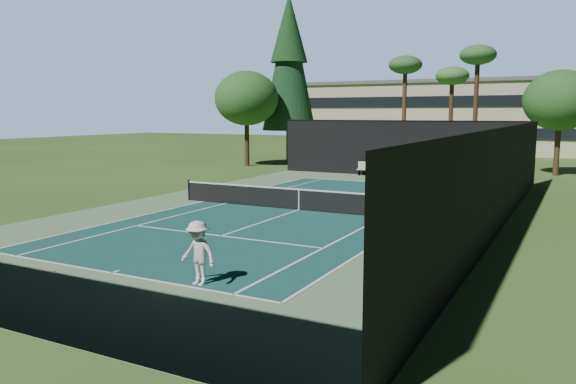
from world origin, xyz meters
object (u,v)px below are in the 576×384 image
object	(u,v)px
tennis_net	(299,198)
tennis_ball_d	(284,193)
tennis_ball_c	(394,200)
trash_bin	(371,169)
tennis_ball_a	(54,271)
player	(198,253)
park_bench	(367,168)
tennis_ball_b	(271,195)

from	to	relation	value
tennis_net	tennis_ball_d	bearing A→B (deg)	125.25
tennis_net	tennis_ball_c	bearing A→B (deg)	58.02
tennis_net	tennis_ball_c	world-z (taller)	tennis_net
trash_bin	tennis_ball_a	bearing A→B (deg)	-89.25
tennis_ball_d	trash_bin	world-z (taller)	trash_bin
tennis_net	player	xyz separation A→B (m)	(2.82, -11.58, 0.30)
tennis_ball_c	trash_bin	xyz separation A→B (m)	(-5.01, 10.83, 0.44)
tennis_ball_d	trash_bin	distance (m)	11.45
tennis_ball_c	park_bench	world-z (taller)	park_bench
player	tennis_ball_a	world-z (taller)	player
tennis_ball_c	tennis_net	bearing A→B (deg)	-121.98
tennis_net	tennis_ball_d	world-z (taller)	tennis_net
tennis_ball_a	tennis_ball_d	distance (m)	16.96
tennis_ball_c	park_bench	distance (m)	11.73
tennis_ball_a	trash_bin	size ratio (longest dim) A/B	0.06
tennis_net	player	bearing A→B (deg)	-76.29
park_bench	tennis_ball_a	bearing A→B (deg)	-88.87
tennis_ball_a	tennis_net	bearing A→B (deg)	82.85
player	tennis_net	bearing A→B (deg)	110.24
tennis_ball_a	tennis_ball_c	world-z (taller)	tennis_ball_c
park_bench	tennis_net	bearing A→B (deg)	-82.16
tennis_ball_c	player	bearing A→B (deg)	-90.85
tennis_ball_a	park_bench	distance (m)	27.96
tennis_net	park_bench	world-z (taller)	tennis_net
tennis_ball_b	trash_bin	xyz separation A→B (m)	(1.57, 12.22, 0.44)
player	tennis_ball_c	distance (m)	16.52
tennis_ball_a	trash_bin	bearing A→B (deg)	90.75
tennis_ball_a	tennis_ball_c	xyz separation A→B (m)	(4.64, 17.45, 0.01)
tennis_ball_a	tennis_ball_b	distance (m)	16.18
tennis_ball_b	tennis_ball_a	bearing A→B (deg)	-83.11
tennis_ball_b	tennis_ball_d	size ratio (longest dim) A/B	1.00
tennis_ball_a	tennis_ball_d	xyz separation A→B (m)	(-1.51, 16.89, 0.01)
tennis_net	tennis_ball_d	xyz separation A→B (m)	(-3.08, 4.36, -0.52)
tennis_ball_d	park_bench	world-z (taller)	park_bench
park_bench	trash_bin	world-z (taller)	park_bench
tennis_ball_d	trash_bin	size ratio (longest dim) A/B	0.08
trash_bin	tennis_ball_c	bearing A→B (deg)	-65.17
tennis_ball_a	park_bench	size ratio (longest dim) A/B	0.04
tennis_net	tennis_ball_b	size ratio (longest dim) A/B	165.85
player	tennis_ball_a	bearing A→B (deg)	-161.23
tennis_net	tennis_ball_b	xyz separation A→B (m)	(-3.51, 3.53, -0.52)
tennis_ball_a	tennis_ball_b	size ratio (longest dim) A/B	0.76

